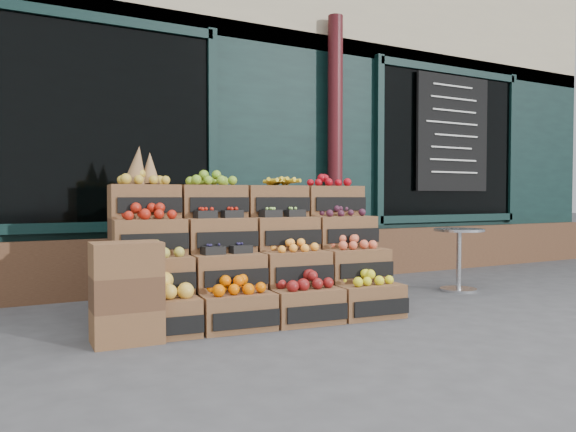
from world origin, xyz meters
TOP-DOWN VIEW (x-y plane):
  - ground at (0.00, 0.00)m, footprint 60.00×60.00m
  - shop_facade at (0.00, 5.11)m, footprint 12.00×6.24m
  - crate_display at (-0.55, 0.74)m, footprint 2.42×1.36m
  - spare_crates at (-1.71, 0.30)m, footprint 0.49×0.35m
  - bistro_table at (1.94, 0.75)m, footprint 0.54×0.54m
  - shopkeeper at (-1.61, 2.81)m, footprint 0.80×0.61m

SIDE VIEW (x-z plane):
  - ground at x=0.00m, z-range 0.00..0.00m
  - spare_crates at x=-1.71m, z-range 0.00..0.71m
  - bistro_table at x=1.94m, z-range 0.08..0.76m
  - crate_display at x=-0.55m, z-range -0.28..1.17m
  - shopkeeper at x=-1.61m, z-range 0.00..1.95m
  - shop_facade at x=0.00m, z-range 0.00..4.80m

